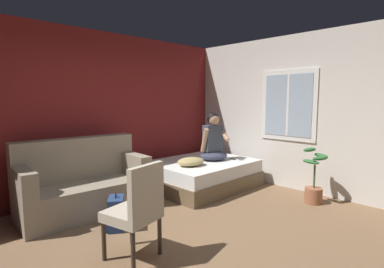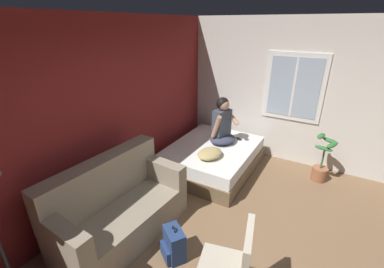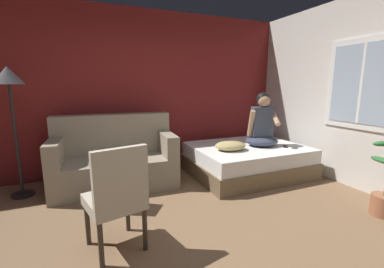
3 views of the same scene
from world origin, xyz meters
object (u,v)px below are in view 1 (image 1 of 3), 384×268
at_px(bed, 202,174).
at_px(throw_pillow, 191,162).
at_px(potted_plant, 314,184).
at_px(couch, 83,185).
at_px(side_chair, 137,208).
at_px(cell_phone, 233,159).
at_px(person_seated, 213,141).
at_px(backpack, 115,214).

xyz_separation_m(bed, throw_pillow, (-0.42, -0.14, 0.31)).
height_order(bed, potted_plant, potted_plant).
bearing_deg(throw_pillow, couch, 164.55).
bearing_deg(side_chair, throw_pillow, 31.83).
bearing_deg(throw_pillow, side_chair, -148.17).
height_order(bed, cell_phone, cell_phone).
bearing_deg(potted_plant, bed, 108.58).
bearing_deg(bed, side_chair, -150.32).
bearing_deg(person_seated, bed, 161.23).
distance_m(bed, couch, 2.12).
relative_size(bed, backpack, 3.99).
xyz_separation_m(backpack, potted_plant, (2.66, -1.30, 0.11)).
height_order(bed, person_seated, person_seated).
bearing_deg(bed, cell_phone, -30.48).
height_order(side_chair, potted_plant, side_chair).
distance_m(person_seated, potted_plant, 1.85).
relative_size(backpack, cell_phone, 3.18).
bearing_deg(couch, backpack, -87.66).
relative_size(couch, potted_plant, 2.05).
xyz_separation_m(side_chair, potted_plant, (2.86, -0.52, -0.23)).
height_order(couch, backpack, couch).
xyz_separation_m(couch, backpack, (0.03, -0.82, -0.20)).
height_order(couch, throw_pillow, couch).
bearing_deg(bed, couch, 171.32).
bearing_deg(cell_phone, couch, 21.57).
xyz_separation_m(bed, side_chair, (-2.26, -1.29, 0.30)).
bearing_deg(backpack, throw_pillow, 12.49).
distance_m(throw_pillow, cell_phone, 0.96).
height_order(backpack, throw_pillow, throw_pillow).
bearing_deg(potted_plant, cell_phone, 93.12).
xyz_separation_m(bed, person_seated, (0.22, -0.08, 0.60)).
distance_m(person_seated, throw_pillow, 0.70).
bearing_deg(side_chair, cell_phone, 19.34).
bearing_deg(throw_pillow, potted_plant, -58.40).
distance_m(bed, potted_plant, 1.91).
bearing_deg(person_seated, throw_pillow, -174.00).
xyz_separation_m(person_seated, potted_plant, (0.38, -1.73, -0.53)).
xyz_separation_m(couch, potted_plant, (2.69, -2.13, -0.09)).
relative_size(side_chair, person_seated, 1.12).
bearing_deg(potted_plant, throw_pillow, 121.60).
bearing_deg(throw_pillow, backpack, -167.51).
height_order(side_chair, person_seated, person_seated).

